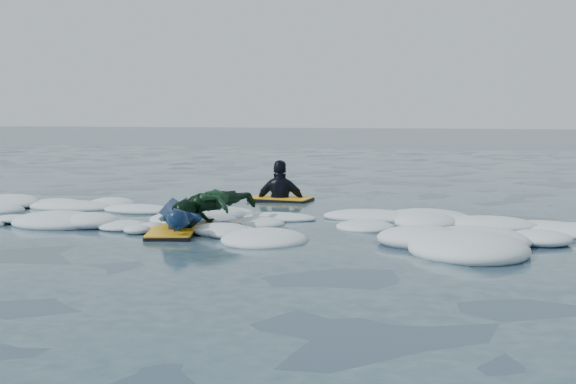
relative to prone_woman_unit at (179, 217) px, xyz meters
name	(u,v)px	position (x,y,z in m)	size (l,w,h in m)	color
ground	(163,233)	(-0.20, -0.03, -0.20)	(120.00, 120.00, 0.00)	#1A2D3E
foam_band	(194,221)	(-0.20, 1.01, -0.20)	(12.00, 3.10, 0.30)	silver
prone_woman_unit	(179,217)	(0.00, 0.00, 0.00)	(1.09, 1.63, 0.40)	black
prone_child_unit	(213,209)	(0.30, 0.43, 0.06)	(1.09, 1.43, 0.50)	black
waiting_rider_unit	(281,205)	(0.41, 3.38, -0.27)	(1.09, 0.67, 1.56)	black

